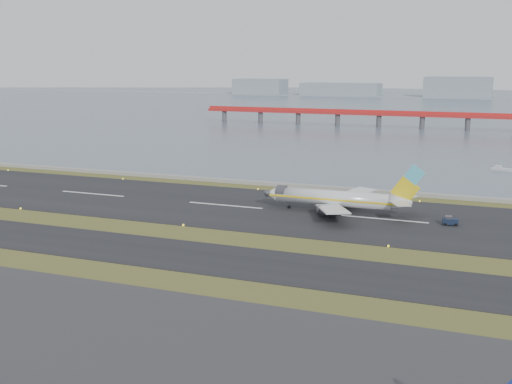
# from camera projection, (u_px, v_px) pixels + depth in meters

# --- Properties ---
(ground) EXTENTS (1000.00, 1000.00, 0.00)m
(ground) POSITION_uv_depth(u_px,v_px,m) (166.00, 234.00, 134.22)
(ground) COLOR #394819
(ground) RESTS_ON ground
(taxiway_strip) EXTENTS (1000.00, 18.00, 0.10)m
(taxiway_strip) POSITION_uv_depth(u_px,v_px,m) (135.00, 249.00, 123.27)
(taxiway_strip) COLOR black
(taxiway_strip) RESTS_ON ground
(runway_strip) EXTENTS (1000.00, 45.00, 0.10)m
(runway_strip) POSITION_uv_depth(u_px,v_px,m) (225.00, 205.00, 161.56)
(runway_strip) COLOR black
(runway_strip) RESTS_ON ground
(seawall) EXTENTS (1000.00, 2.50, 1.00)m
(seawall) POSITION_uv_depth(u_px,v_px,m) (267.00, 184.00, 188.82)
(seawall) COLOR gray
(seawall) RESTS_ON ground
(bay_water) EXTENTS (1400.00, 800.00, 1.30)m
(bay_water) POSITION_uv_depth(u_px,v_px,m) (430.00, 106.00, 553.60)
(bay_water) COLOR #495C69
(bay_water) RESTS_ON ground
(red_pier) EXTENTS (260.00, 5.00, 10.20)m
(red_pier) POSITION_uv_depth(u_px,v_px,m) (422.00, 116.00, 353.49)
(red_pier) COLOR red
(red_pier) RESTS_ON ground
(far_shoreline) EXTENTS (1400.00, 80.00, 60.50)m
(far_shoreline) POSITION_uv_depth(u_px,v_px,m) (461.00, 92.00, 693.36)
(far_shoreline) COLOR gray
(far_shoreline) RESTS_ON ground
(airliner) EXTENTS (38.52, 32.89, 12.80)m
(airliner) POSITION_uv_depth(u_px,v_px,m) (339.00, 199.00, 153.04)
(airliner) COLOR silver
(airliner) RESTS_ON ground
(pushback_tug) EXTENTS (3.55, 2.42, 2.10)m
(pushback_tug) POSITION_uv_depth(u_px,v_px,m) (450.00, 221.00, 141.54)
(pushback_tug) COLOR #121C31
(pushback_tug) RESTS_ON ground
(workboat_near) EXTENTS (7.44, 4.33, 1.72)m
(workboat_near) POSITION_uv_depth(u_px,v_px,m) (501.00, 169.00, 214.77)
(workboat_near) COLOR silver
(workboat_near) RESTS_ON ground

